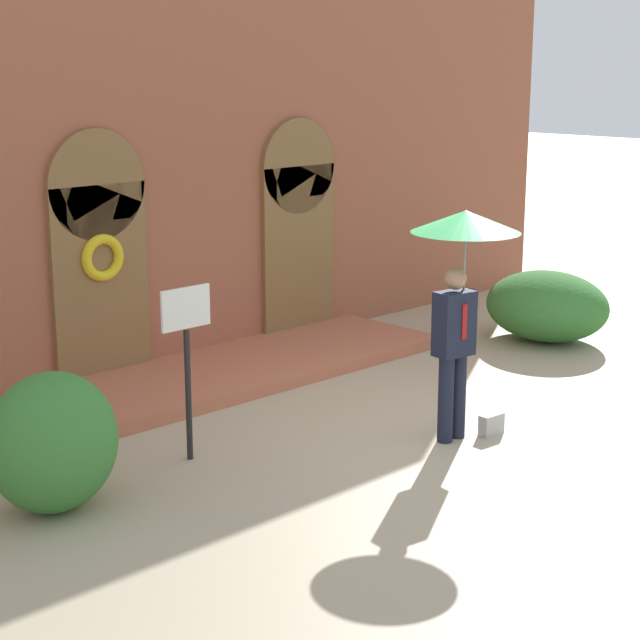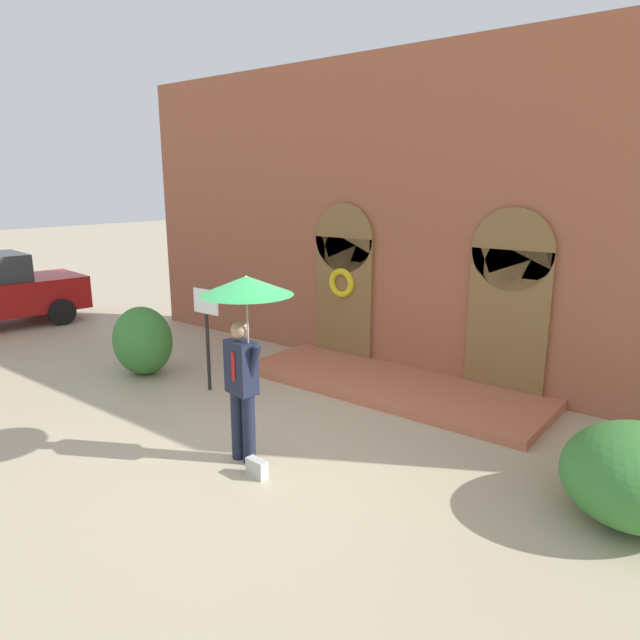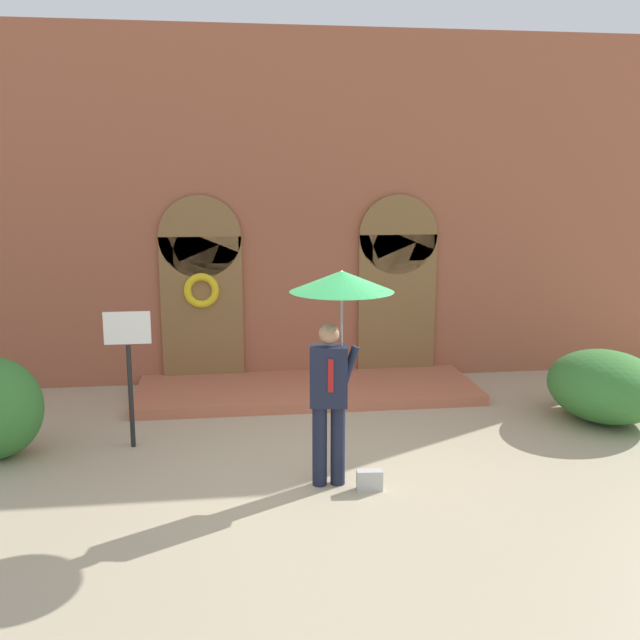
% 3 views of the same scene
% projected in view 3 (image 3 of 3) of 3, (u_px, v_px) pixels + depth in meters
% --- Properties ---
extents(ground_plane, '(80.00, 80.00, 0.00)m').
position_uv_depth(ground_plane, '(337.00, 474.00, 8.09)').
color(ground_plane, tan).
extents(building_facade, '(14.00, 2.30, 5.60)m').
position_uv_depth(building_facade, '(299.00, 217.00, 11.60)').
color(building_facade, '#9E563D').
rests_on(building_facade, ground).
extents(person_with_umbrella, '(1.10, 1.10, 2.36)m').
position_uv_depth(person_with_umbrella, '(338.00, 313.00, 7.47)').
color(person_with_umbrella, '#191E33').
rests_on(person_with_umbrella, ground).
extents(handbag, '(0.29, 0.14, 0.22)m').
position_uv_depth(handbag, '(370.00, 480.00, 7.67)').
color(handbag, '#B7B7B2').
rests_on(handbag, ground).
extents(sign_post, '(0.56, 0.06, 1.72)m').
position_uv_depth(sign_post, '(129.00, 356.00, 8.70)').
color(sign_post, black).
rests_on(sign_post, ground).
extents(shrub_right, '(1.49, 1.77, 0.97)m').
position_uv_depth(shrub_right, '(605.00, 386.00, 9.85)').
color(shrub_right, '#387A33').
rests_on(shrub_right, ground).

